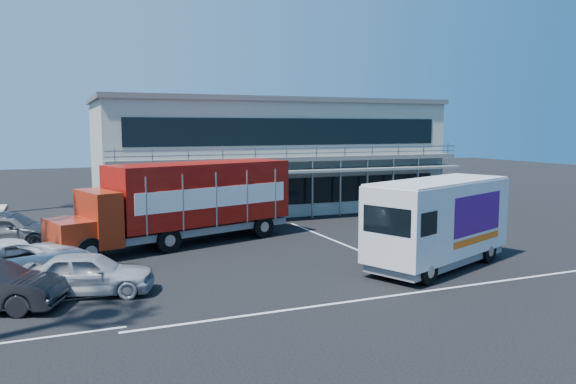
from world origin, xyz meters
name	(u,v)px	position (x,y,z in m)	size (l,w,h in m)	color
ground	(322,256)	(0.00, 0.00, 0.00)	(120.00, 120.00, 0.00)	black
building	(265,154)	(3.00, 14.94, 3.66)	(22.40, 12.00, 7.30)	gray
red_truck	(186,200)	(-4.74, 4.76, 2.09)	(11.56, 5.89, 3.80)	maroon
white_van	(439,221)	(3.37, -3.42, 1.82)	(7.42, 4.91, 3.44)	silver
parked_car_a	(89,273)	(-9.50, -2.00, 0.71)	(1.68, 4.19, 1.43)	#9FA1A6
parked_car_c	(17,260)	(-11.77, 0.80, 0.75)	(2.50, 5.43, 1.51)	silver
parked_car_d	(8,229)	(-12.50, 7.60, 0.77)	(2.16, 5.30, 1.54)	#282C35
parked_car_e	(7,231)	(-12.50, 7.20, 0.76)	(1.79, 4.45, 1.52)	slate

